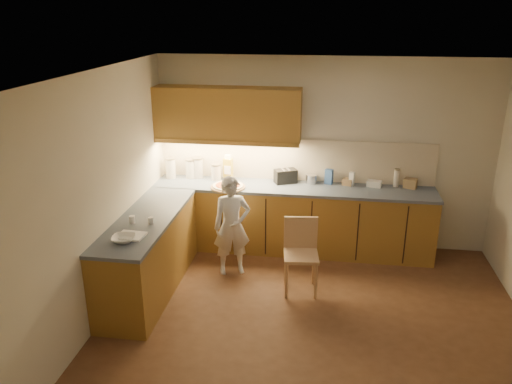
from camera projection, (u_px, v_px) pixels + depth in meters
room at (320, 172)px, 4.78m from camera, size 4.54×4.50×2.62m
l_counter at (247, 229)px, 6.48m from camera, size 3.77×2.62×0.92m
backsplash at (295, 160)px, 6.84m from camera, size 3.75×0.02×0.58m
upper_cabinets at (227, 114)px, 6.59m from camera, size 1.95×0.36×0.73m
pizza_on_board at (228, 186)px, 6.62m from camera, size 0.46×0.46×0.19m
child at (232, 226)px, 6.16m from camera, size 0.54×0.44×1.26m
wooden_chair at (301, 249)px, 5.83m from camera, size 0.44×0.44×0.88m
mixing_bowl at (124, 239)px, 5.08m from camera, size 0.27×0.27×0.06m
canister_a at (171, 168)px, 6.97m from camera, size 0.15×0.15×0.29m
canister_b at (191, 168)px, 6.98m from camera, size 0.16×0.16×0.27m
canister_c at (198, 167)px, 6.98m from camera, size 0.16×0.16×0.29m
canister_d at (216, 172)px, 6.90m from camera, size 0.14×0.14×0.23m
oil_jug at (228, 168)px, 6.89m from camera, size 0.13×0.10×0.36m
toaster at (286, 176)px, 6.79m from camera, size 0.34×0.27×0.19m
steel_pot at (311, 179)px, 6.78m from camera, size 0.16×0.16×0.12m
blue_box at (329, 177)px, 6.74m from camera, size 0.12×0.10×0.20m
card_box_a at (347, 182)px, 6.71m from camera, size 0.15×0.12×0.09m
white_bottle at (352, 179)px, 6.67m from camera, size 0.08×0.08×0.19m
flat_pack at (374, 184)px, 6.67m from camera, size 0.21×0.17×0.08m
tall_jar at (397, 178)px, 6.62m from camera, size 0.08×0.08×0.25m
card_box_b at (410, 183)px, 6.60m from camera, size 0.20×0.18×0.13m
dough_cloth at (131, 236)px, 5.19m from camera, size 0.29×0.24×0.02m
spice_jar_a at (132, 220)px, 5.51m from camera, size 0.08×0.08×0.09m
spice_jar_b at (151, 221)px, 5.50m from camera, size 0.06×0.06×0.07m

